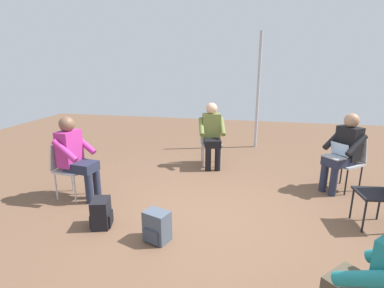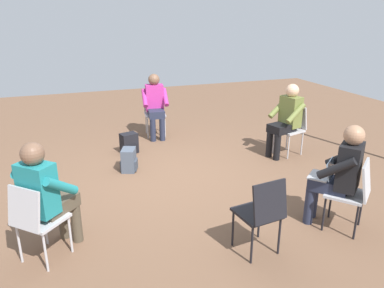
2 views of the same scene
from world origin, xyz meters
The scene contains 12 objects.
ground_plane centered at (0.00, 0.00, 0.00)m, with size 14.00×14.00×0.00m, color brown.
chair_west centered at (-2.11, -0.27, 0.50)m, with size 0.48×0.45×0.85m.
chair_southwest centered at (-2.06, -1.45, 0.50)m, with size 0.58×0.58×0.85m.
chair_south centered at (0.28, -2.23, 0.50)m, with size 0.49×0.52×0.85m.
chair_east centered at (2.15, -0.26, 0.50)m, with size 0.48×0.45×0.85m.
person_with_laptop centered at (-1.93, -1.34, 0.69)m, with size 0.64×0.63×1.24m.
person_in_magenta centered at (1.99, -0.24, 0.69)m, with size 0.55×0.54×1.24m.
person_in_olive centered at (0.24, -2.07, 0.69)m, with size 0.57×0.58×1.24m.
person_in_teal centered at (-1.37, 1.73, 0.69)m, with size 0.63×0.63×1.24m.
backpack_near_laptop_user centered at (0.48, 0.59, 0.16)m, with size 0.33×0.30×0.36m.
backpack_by_empty_chair centered at (1.25, 0.44, 0.16)m, with size 0.29×0.32×0.36m.
tent_pole_near centered at (-0.60, -3.66, 1.33)m, with size 0.07×0.07×2.65m, color #B2B2B7.
Camera 1 is at (-0.55, 3.49, 1.99)m, focal length 28.00 mm.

